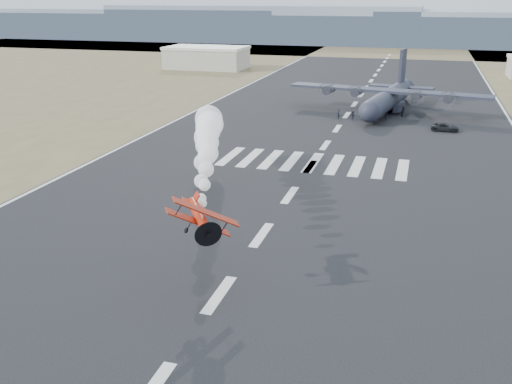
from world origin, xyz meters
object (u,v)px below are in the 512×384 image
at_px(crew_b, 368,116).
at_px(crew_f, 379,115).
at_px(crew_c, 353,115).
at_px(crew_a, 338,114).
at_px(crew_h, 403,112).
at_px(aerobatic_biplane, 199,217).
at_px(crew_g, 386,116).
at_px(transport_aircraft, 389,97).
at_px(hangar_left, 207,57).
at_px(crew_d, 363,114).
at_px(crew_e, 371,111).
at_px(support_vehicle, 445,127).

bearing_deg(crew_b, crew_f, -31.38).
bearing_deg(crew_c, crew_a, -13.23).
bearing_deg(crew_h, aerobatic_biplane, -172.97).
bearing_deg(crew_g, crew_a, 73.11).
relative_size(transport_aircraft, crew_b, 21.06).
bearing_deg(transport_aircraft, aerobatic_biplane, -87.43).
xyz_separation_m(crew_g, crew_h, (2.81, 4.65, 0.13)).
relative_size(hangar_left, crew_c, 14.85).
xyz_separation_m(crew_b, crew_f, (1.82, 2.44, -0.10)).
distance_m(transport_aircraft, crew_b, 11.10).
distance_m(crew_c, crew_h, 10.53).
height_order(crew_a, crew_g, crew_a).
relative_size(crew_d, crew_e, 1.09).
xyz_separation_m(crew_d, crew_e, (1.16, 4.09, -0.07)).
bearing_deg(crew_d, crew_g, 58.72).
height_order(crew_b, crew_g, crew_b).
height_order(aerobatic_biplane, crew_e, aerobatic_biplane).
distance_m(hangar_left, crew_g, 87.45).
xyz_separation_m(hangar_left, crew_e, (56.43, -59.56, -2.59)).
height_order(support_vehicle, crew_e, crew_e).
bearing_deg(support_vehicle, aerobatic_biplane, 164.88).
bearing_deg(support_vehicle, transport_aircraft, 37.32).
bearing_deg(crew_e, crew_f, -48.46).
bearing_deg(support_vehicle, crew_e, 54.89).
xyz_separation_m(crew_c, crew_e, (2.83, 5.51, -0.01)).
bearing_deg(crew_d, crew_a, -102.70).
relative_size(crew_e, crew_g, 1.01).
xyz_separation_m(aerobatic_biplane, crew_d, (5.08, 68.45, -4.99)).
height_order(crew_c, crew_f, crew_f).
bearing_deg(crew_a, crew_b, 66.86).
bearing_deg(transport_aircraft, hangar_left, 146.52).
relative_size(crew_g, crew_h, 0.86).
distance_m(hangar_left, crew_e, 82.09).
xyz_separation_m(transport_aircraft, crew_f, (-1.01, -8.10, -2.06)).
relative_size(crew_c, crew_g, 1.03).
distance_m(hangar_left, crew_a, 82.44).
height_order(crew_b, crew_d, crew_b).
bearing_deg(crew_d, crew_c, -76.92).
height_order(crew_d, crew_e, crew_d).
relative_size(crew_e, crew_h, 0.87).
height_order(hangar_left, crew_b, hangar_left).
distance_m(transport_aircraft, crew_c, 11.88).
height_order(aerobatic_biplane, crew_c, aerobatic_biplane).
bearing_deg(crew_g, crew_f, 30.17).
bearing_deg(crew_h, crew_f, 148.14).
bearing_deg(crew_d, crew_e, 136.91).
relative_size(crew_f, crew_h, 0.89).
bearing_deg(crew_d, transport_aircraft, 128.12).
xyz_separation_m(crew_b, crew_d, (-1.19, 1.75, -0.04)).
height_order(transport_aircraft, crew_f, transport_aircraft).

